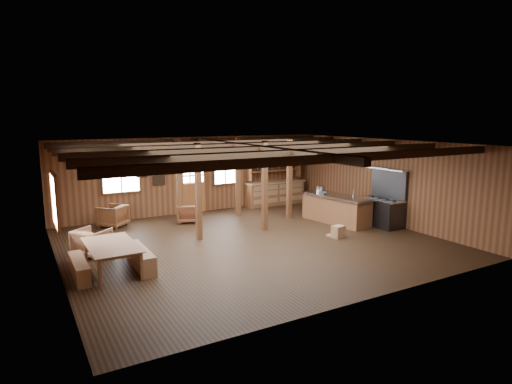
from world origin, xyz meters
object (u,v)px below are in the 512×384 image
(armchair_a, at_px, (113,216))
(armchair_c, at_px, (92,242))
(commercial_range, at_px, (382,207))
(dining_table, at_px, (114,258))
(armchair_b, at_px, (187,213))
(kitchen_island, at_px, (336,208))

(armchair_a, xyz_separation_m, armchair_c, (-1.07, -2.77, -0.00))
(commercial_range, relative_size, armchair_c, 2.41)
(dining_table, xyz_separation_m, armchair_c, (-0.24, 1.49, 0.03))
(armchair_a, bearing_deg, armchair_b, 121.83)
(dining_table, height_order, armchair_a, armchair_a)
(dining_table, bearing_deg, armchair_c, 8.18)
(armchair_b, relative_size, armchair_c, 0.88)
(armchair_b, height_order, armchair_c, armchair_c)
(kitchen_island, distance_m, armchair_b, 5.03)
(armchair_a, height_order, armchair_b, armchair_a)
(armchair_b, bearing_deg, dining_table, 66.48)
(kitchen_island, distance_m, commercial_range, 1.50)
(dining_table, distance_m, armchair_c, 1.51)
(kitchen_island, bearing_deg, armchair_a, 146.66)
(kitchen_island, height_order, dining_table, kitchen_island)
(dining_table, xyz_separation_m, armchair_a, (0.83, 4.26, 0.03))
(kitchen_island, bearing_deg, dining_table, -179.63)
(kitchen_island, relative_size, armchair_b, 3.79)
(commercial_range, distance_m, armchair_c, 8.90)
(commercial_range, relative_size, dining_table, 1.00)
(commercial_range, distance_m, armchair_b, 6.49)
(armchair_a, bearing_deg, dining_table, 35.89)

